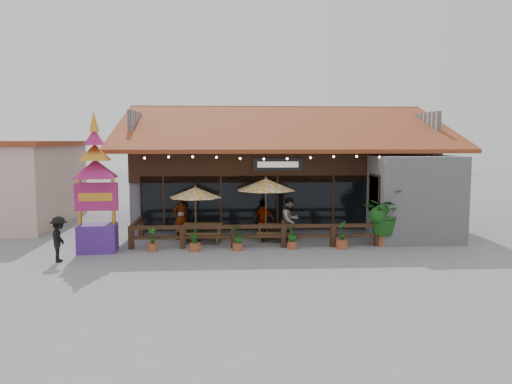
{
  "coord_description": "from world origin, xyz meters",
  "views": [
    {
      "loc": [
        -2.79,
        -19.97,
        4.23
      ],
      "look_at": [
        -1.48,
        1.5,
        2.02
      ],
      "focal_mm": 35.0,
      "sensor_mm": 36.0,
      "label": 1
    }
  ],
  "objects": [
    {
      "name": "diner_b",
      "position": [
        -0.14,
        0.33,
        0.95
      ],
      "size": [
        1.17,
        1.14,
        1.91
      ],
      "primitive_type": "imported",
      "rotation": [
        0.0,
        0.0,
        0.68
      ],
      "color": "#331C10",
      "rests_on": "ground"
    },
    {
      "name": "umbrella_left",
      "position": [
        -4.06,
        0.88,
        2.07
      ],
      "size": [
        2.55,
        2.55,
        2.38
      ],
      "color": "brown",
      "rests_on": "ground"
    },
    {
      "name": "pedestrian",
      "position": [
        -8.63,
        -2.4,
        0.81
      ],
      "size": [
        0.75,
        1.12,
        1.62
      ],
      "primitive_type": "imported",
      "rotation": [
        0.0,
        0.0,
        1.72
      ],
      "color": "black",
      "rests_on": "ground"
    },
    {
      "name": "picnic_table_left",
      "position": [
        -3.76,
        0.76,
        0.52
      ],
      "size": [
        1.72,
        1.52,
        0.77
      ],
      "color": "brown",
      "rests_on": "ground"
    },
    {
      "name": "patio_railing",
      "position": [
        -2.25,
        -0.27,
        0.61
      ],
      "size": [
        10.0,
        2.6,
        0.92
      ],
      "color": "#412617",
      "rests_on": "ground"
    },
    {
      "name": "planter_d",
      "position": [
        -0.19,
        -0.83,
        0.44
      ],
      "size": [
        0.49,
        0.49,
        0.92
      ],
      "color": "#994829",
      "rests_on": "ground"
    },
    {
      "name": "picnic_table_right",
      "position": [
        -0.7,
        0.81,
        0.48
      ],
      "size": [
        1.67,
        1.51,
        0.71
      ],
      "color": "brown",
      "rests_on": "ground"
    },
    {
      "name": "planter_b",
      "position": [
        -3.99,
        -1.01,
        0.45
      ],
      "size": [
        0.43,
        0.46,
        0.99
      ],
      "color": "#994829",
      "rests_on": "ground"
    },
    {
      "name": "planter_a",
      "position": [
        -5.62,
        -0.89,
        0.39
      ],
      "size": [
        0.38,
        0.38,
        0.93
      ],
      "color": "#994829",
      "rests_on": "ground"
    },
    {
      "name": "tropical_plant",
      "position": [
        3.55,
        -0.37,
        1.3
      ],
      "size": [
        2.08,
        2.15,
        2.27
      ],
      "color": "#994829",
      "rests_on": "ground"
    },
    {
      "name": "planter_c",
      "position": [
        -2.35,
        -1.0,
        0.52
      ],
      "size": [
        0.72,
        0.68,
        0.92
      ],
      "color": "#994829",
      "rests_on": "ground"
    },
    {
      "name": "diner_a",
      "position": [
        -4.72,
        1.37,
        0.95
      ],
      "size": [
        0.82,
        0.72,
        1.89
      ],
      "primitive_type": "imported",
      "rotation": [
        0.0,
        0.0,
        3.62
      ],
      "color": "#331C10",
      "rests_on": "ground"
    },
    {
      "name": "thai_sign_tower",
      "position": [
        -7.69,
        -0.88,
        3.04
      ],
      "size": [
        2.28,
        2.28,
        5.76
      ],
      "color": "#50258A",
      "rests_on": "ground"
    },
    {
      "name": "planter_e",
      "position": [
        1.76,
        -0.91,
        0.46
      ],
      "size": [
        0.45,
        0.45,
        1.1
      ],
      "color": "#994829",
      "rests_on": "ground"
    },
    {
      "name": "ground",
      "position": [
        0.0,
        0.0,
        0.0
      ],
      "size": [
        100.0,
        100.0,
        0.0
      ],
      "primitive_type": "plane",
      "color": "gray",
      "rests_on": "ground"
    },
    {
      "name": "restaurant_building",
      "position": [
        0.26,
        6.61,
        2.21
      ],
      "size": [
        15.5,
        14.73,
        6.09
      ],
      "color": "#B6B6BB",
      "rests_on": "ground"
    },
    {
      "name": "diner_c",
      "position": [
        -1.14,
        1.34,
        0.82
      ],
      "size": [
        1.04,
        0.8,
        1.64
      ],
      "primitive_type": "imported",
      "rotation": [
        0.0,
        0.0,
        2.67
      ],
      "color": "#331C10",
      "rests_on": "ground"
    },
    {
      "name": "umbrella_right",
      "position": [
        -1.09,
        1.02,
        2.38
      ],
      "size": [
        3.39,
        3.39,
        2.72
      ],
      "color": "brown",
      "rests_on": "ground"
    }
  ]
}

